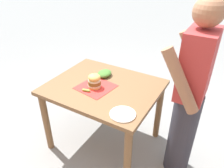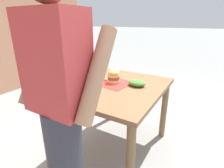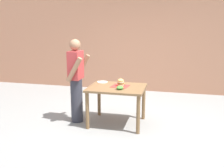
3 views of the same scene
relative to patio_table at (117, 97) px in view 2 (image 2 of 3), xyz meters
The scene contains 8 objects.
ground_plane 0.65m from the patio_table, ahead, with size 80.00×80.00×0.00m, color gray.
patio_table is the anchor object (origin of this frame).
serving_paper 0.15m from the patio_table, 40.42° to the right, with size 0.33×0.33×0.00m, color red.
sandwich 0.22m from the patio_table, 39.25° to the right, with size 0.13×0.13×0.18m.
pickle_spear 0.24m from the patio_table, 24.98° to the right, with size 0.02×0.02×0.07m, color #8EA83D.
side_plate_with_forks 0.51m from the patio_table, 51.08° to the left, with size 0.22×0.22×0.02m.
side_salad 0.25m from the patio_table, 150.76° to the right, with size 0.18×0.14×0.06m, color #477F33.
diner_across_table 0.86m from the patio_table, 94.88° to the left, with size 0.55×0.35×1.69m.
Camera 2 is at (-0.81, 1.47, 1.39)m, focal length 28.00 mm.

